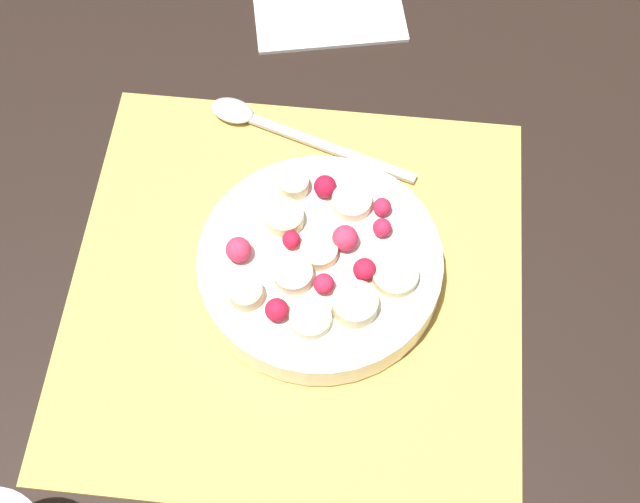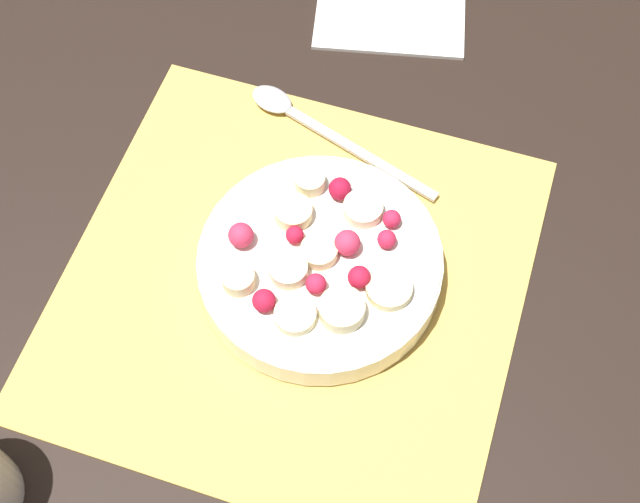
{
  "view_description": "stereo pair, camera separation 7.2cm",
  "coord_description": "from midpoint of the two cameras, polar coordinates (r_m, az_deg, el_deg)",
  "views": [
    {
      "loc": [
        -0.06,
        0.33,
        0.68
      ],
      "look_at": [
        -0.02,
        -0.01,
        0.04
      ],
      "focal_mm": 50.0,
      "sensor_mm": 36.0,
      "label": 1
    },
    {
      "loc": [
        -0.13,
        0.32,
        0.68
      ],
      "look_at": [
        -0.02,
        -0.01,
        0.04
      ],
      "focal_mm": 50.0,
      "sensor_mm": 36.0,
      "label": 2
    }
  ],
  "objects": [
    {
      "name": "spoon",
      "position": [
        0.84,
        -5.65,
        7.85
      ],
      "size": [
        0.2,
        0.08,
        0.01
      ],
      "rotation": [
        0.0,
        0.0,
        5.96
      ],
      "color": "#B2B2B7",
      "rests_on": "placemat"
    },
    {
      "name": "placemat",
      "position": [
        0.75,
        -4.3,
        -2.53
      ],
      "size": [
        0.38,
        0.38,
        0.01
      ],
      "color": "#E0B251",
      "rests_on": "ground_plane"
    },
    {
      "name": "napkin",
      "position": [
        0.94,
        -1.76,
        15.38
      ],
      "size": [
        0.17,
        0.14,
        0.01
      ],
      "color": "white",
      "rests_on": "ground_plane"
    },
    {
      "name": "fruit_bowl",
      "position": [
        0.74,
        -2.79,
        -0.95
      ],
      "size": [
        0.2,
        0.2,
        0.05
      ],
      "color": "silver",
      "rests_on": "placemat"
    },
    {
      "name": "ground_plane",
      "position": [
        0.76,
        -4.28,
        -2.63
      ],
      "size": [
        3.0,
        3.0,
        0.0
      ],
      "primitive_type": "plane",
      "color": "black"
    }
  ]
}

